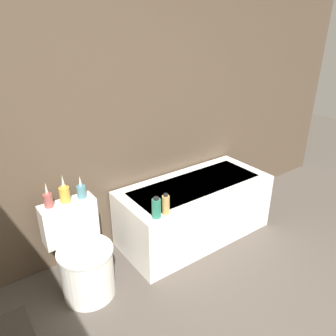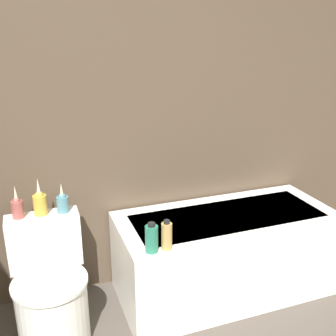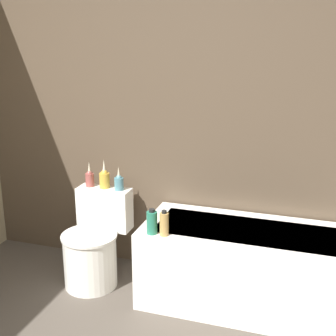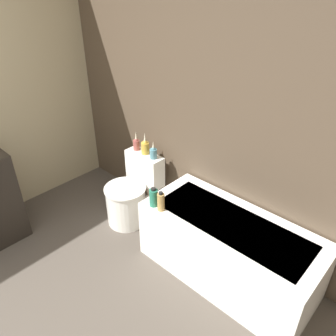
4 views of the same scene
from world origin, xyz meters
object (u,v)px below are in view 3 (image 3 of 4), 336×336
object	(u,v)px
vase_bronze	(119,182)
toilet	(94,246)
vase_silver	(104,178)
bathtub	(247,267)
vase_gold	(90,178)
shampoo_bottle_tall	(152,222)
shampoo_bottle_short	(164,224)

from	to	relation	value
vase_bronze	toilet	bearing A→B (deg)	-120.77
vase_silver	bathtub	bearing A→B (deg)	-8.79
vase_gold	vase_bronze	world-z (taller)	vase_gold
vase_bronze	vase_gold	bearing A→B (deg)	177.99
bathtub	toilet	distance (m)	1.16
vase_gold	shampoo_bottle_tall	distance (m)	0.81
vase_silver	toilet	bearing A→B (deg)	-90.00
toilet	vase_bronze	size ratio (longest dim) A/B	3.70
toilet	vase_silver	size ratio (longest dim) A/B	3.01
vase_gold	shampoo_bottle_short	distance (m)	0.89
vase_silver	vase_gold	bearing A→B (deg)	-178.64
shampoo_bottle_tall	shampoo_bottle_short	world-z (taller)	shampoo_bottle_short
vase_bronze	shampoo_bottle_tall	size ratio (longest dim) A/B	1.06
toilet	vase_silver	xyz separation A→B (m)	(0.00, 0.23, 0.48)
vase_silver	shampoo_bottle_short	size ratio (longest dim) A/B	1.29
toilet	vase_gold	world-z (taller)	vase_gold
toilet	vase_bronze	world-z (taller)	vase_bronze
shampoo_bottle_short	shampoo_bottle_tall	bearing A→B (deg)	178.46
bathtub	vase_bronze	size ratio (longest dim) A/B	7.85
toilet	vase_gold	size ratio (longest dim) A/B	3.42
vase_silver	shampoo_bottle_tall	xyz separation A→B (m)	(0.55, -0.43, -0.12)
bathtub	shampoo_bottle_short	bearing A→B (deg)	-153.85
shampoo_bottle_short	vase_silver	bearing A→B (deg)	145.62
toilet	shampoo_bottle_short	world-z (taller)	shampoo_bottle_short
toilet	vase_bronze	xyz separation A→B (m)	(0.13, 0.21, 0.46)
vase_bronze	shampoo_bottle_short	distance (m)	0.67
vase_gold	vase_silver	world-z (taller)	vase_silver
vase_gold	shampoo_bottle_tall	xyz separation A→B (m)	(0.68, -0.43, -0.11)
toilet	shampoo_bottle_short	distance (m)	0.76
vase_silver	vase_bronze	bearing A→B (deg)	-5.37
toilet	bathtub	bearing A→B (deg)	2.29
bathtub	vase_silver	bearing A→B (deg)	171.21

